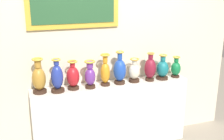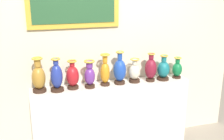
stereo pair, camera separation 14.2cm
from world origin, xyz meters
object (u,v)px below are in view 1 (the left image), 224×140
vase_cobalt (57,78)px  vase_sapphire (120,70)px  vase_ochre (39,78)px  vase_burgundy (150,68)px  vase_ivory (134,72)px  vase_emerald (176,68)px  vase_teal (162,69)px  vase_amber (105,72)px  vase_crimson (73,77)px  vase_violet (90,75)px

vase_cobalt → vase_sapphire: size_ratio=0.95×
vase_ochre → vase_cobalt: 0.21m
vase_burgundy → vase_sapphire: bearing=177.6°
vase_ivory → vase_emerald: (0.62, -0.01, -0.01)m
vase_teal → vase_burgundy: bearing=-179.2°
vase_amber → vase_emerald: (1.02, -0.00, -0.05)m
vase_amber → vase_burgundy: vase_amber is taller
vase_crimson → vase_sapphire: vase_sapphire is taller
vase_amber → vase_ivory: bearing=1.3°
vase_burgundy → vase_teal: 0.19m
vase_crimson → vase_emerald: size_ratio=1.23×
vase_burgundy → vase_violet: bearing=-179.3°
vase_amber → vase_burgundy: 0.62m
vase_cobalt → vase_burgundy: 1.22m
vase_ochre → vase_crimson: size_ratio=1.17×
vase_amber → vase_burgundy: (0.62, -0.02, -0.01)m
vase_ivory → vase_emerald: vase_ivory is taller
vase_violet → vase_ivory: bearing=3.4°
vase_amber → vase_teal: 0.81m
vase_amber → vase_teal: size_ratio=1.20×
vase_burgundy → vase_emerald: bearing=2.2°
vase_sapphire → vase_emerald: 0.83m
vase_burgundy → vase_emerald: 0.40m
vase_cobalt → vase_crimson: 0.20m
vase_amber → vase_sapphire: bearing=0.2°
vase_amber → vase_emerald: bearing=-0.1°
vase_cobalt → vase_violet: size_ratio=1.16×
vase_sapphire → vase_emerald: vase_sapphire is taller
vase_ivory → vase_burgundy: (0.22, -0.03, 0.03)m
vase_violet → vase_sapphire: (0.40, 0.03, 0.02)m
vase_crimson → vase_teal: vase_crimson is taller
vase_ivory → vase_burgundy: vase_burgundy is taller
vase_sapphire → vase_burgundy: 0.42m
vase_amber → vase_ivory: 0.40m
vase_crimson → vase_burgundy: bearing=-1.0°
vase_ochre → vase_ivory: vase_ochre is taller
vase_crimson → vase_burgundy: 1.03m
vase_cobalt → vase_teal: bearing=0.5°
vase_violet → vase_teal: size_ratio=1.03×
vase_cobalt → vase_burgundy: bearing=0.4°
vase_teal → vase_emerald: (0.21, 0.01, -0.01)m
vase_cobalt → vase_emerald: 1.63m
vase_ivory → vase_burgundy: 0.22m
vase_sapphire → vase_cobalt: bearing=-178.1°
vase_teal → vase_ochre: bearing=179.1°
vase_emerald → vase_ivory: bearing=179.0°
vase_ochre → vase_teal: size_ratio=1.24×
vase_cobalt → vase_crimson: size_ratio=1.13×
vase_amber → vase_cobalt: bearing=-177.5°
vase_ochre → vase_amber: 0.81m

